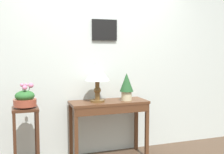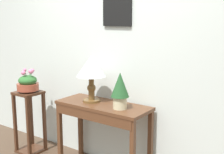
{
  "view_description": "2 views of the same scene",
  "coord_description": "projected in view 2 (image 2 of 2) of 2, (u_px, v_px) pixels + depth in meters",
  "views": [
    {
      "loc": [
        -1.11,
        -2.45,
        1.47
      ],
      "look_at": [
        0.14,
        1.14,
        1.11
      ],
      "focal_mm": 45.07,
      "sensor_mm": 36.0,
      "label": 1
    },
    {
      "loc": [
        1.97,
        -1.42,
        1.7
      ],
      "look_at": [
        0.2,
        1.06,
        1.1
      ],
      "focal_mm": 48.81,
      "sensor_mm": 36.0,
      "label": 2
    }
  ],
  "objects": [
    {
      "name": "planter_bowl_wide",
      "position": [
        28.0,
        83.0,
        3.76
      ],
      "size": [
        0.27,
        0.27,
        0.29
      ],
      "color": "#9E4733",
      "rests_on": "pedestal_stand_left"
    },
    {
      "name": "potted_plant_on_console",
      "position": [
        120.0,
        89.0,
        3.05
      ],
      "size": [
        0.19,
        0.19,
        0.37
      ],
      "color": "beige",
      "rests_on": "console_table"
    },
    {
      "name": "console_table",
      "position": [
        102.0,
        116.0,
        3.26
      ],
      "size": [
        1.04,
        0.42,
        0.79
      ],
      "color": "#56331E",
      "rests_on": "ground"
    },
    {
      "name": "table_lamp",
      "position": [
        91.0,
        69.0,
        3.28
      ],
      "size": [
        0.32,
        0.32,
        0.51
      ],
      "color": "brown",
      "rests_on": "console_table"
    },
    {
      "name": "pedestal_stand_left",
      "position": [
        30.0,
        122.0,
        3.85
      ],
      "size": [
        0.3,
        0.3,
        0.79
      ],
      "color": "#472819",
      "rests_on": "ground"
    },
    {
      "name": "back_wall_with_art",
      "position": [
        114.0,
        44.0,
        3.42
      ],
      "size": [
        9.0,
        0.13,
        2.8
      ],
      "color": "silver",
      "rests_on": "ground"
    }
  ]
}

